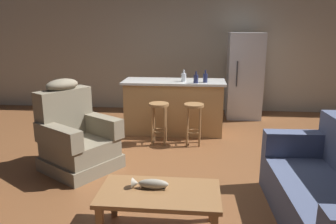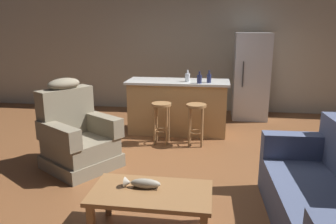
# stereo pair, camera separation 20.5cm
# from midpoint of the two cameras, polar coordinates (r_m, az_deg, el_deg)

# --- Properties ---
(ground_plane) EXTENTS (12.00, 12.00, 0.00)m
(ground_plane) POSITION_cam_midpoint_polar(r_m,az_deg,el_deg) (4.76, 1.03, -8.46)
(ground_plane) COLOR brown
(back_wall) EXTENTS (12.00, 0.05, 2.60)m
(back_wall) POSITION_cam_midpoint_polar(r_m,az_deg,el_deg) (7.52, 4.14, 10.20)
(back_wall) COLOR #A89E89
(back_wall) RESTS_ON ground_plane
(coffee_table) EXTENTS (1.10, 0.60, 0.42)m
(coffee_table) POSITION_cam_midpoint_polar(r_m,az_deg,el_deg) (3.08, -1.00, -14.53)
(coffee_table) COLOR olive
(coffee_table) RESTS_ON ground_plane
(fish_figurine) EXTENTS (0.34, 0.10, 0.10)m
(fish_figurine) POSITION_cam_midpoint_polar(r_m,az_deg,el_deg) (3.09, -2.62, -12.35)
(fish_figurine) COLOR #4C3823
(fish_figurine) RESTS_ON coffee_table
(couch) EXTENTS (0.91, 1.93, 0.94)m
(couch) POSITION_cam_midpoint_polar(r_m,az_deg,el_deg) (3.43, 28.24, -13.64)
(couch) COLOR #4C5675
(couch) RESTS_ON ground_plane
(recliner_near_lamp) EXTENTS (1.16, 1.16, 1.20)m
(recliner_near_lamp) POSITION_cam_midpoint_polar(r_m,az_deg,el_deg) (4.60, -14.38, -4.16)
(recliner_near_lamp) COLOR #756B56
(recliner_near_lamp) RESTS_ON ground_plane
(kitchen_island) EXTENTS (1.80, 0.70, 0.95)m
(kitchen_island) POSITION_cam_midpoint_polar(r_m,az_deg,el_deg) (5.89, 2.71, 0.94)
(kitchen_island) COLOR #AD7F4C
(kitchen_island) RESTS_ON ground_plane
(bar_stool_left) EXTENTS (0.32, 0.32, 0.68)m
(bar_stool_left) POSITION_cam_midpoint_polar(r_m,az_deg,el_deg) (5.31, -0.04, -0.63)
(bar_stool_left) COLOR olive
(bar_stool_left) RESTS_ON ground_plane
(bar_stool_right) EXTENTS (0.32, 0.32, 0.68)m
(bar_stool_right) POSITION_cam_midpoint_polar(r_m,az_deg,el_deg) (5.26, 6.03, -0.86)
(bar_stool_right) COLOR olive
(bar_stool_right) RESTS_ON ground_plane
(refrigerator) EXTENTS (0.70, 0.69, 1.76)m
(refrigerator) POSITION_cam_midpoint_polar(r_m,az_deg,el_deg) (7.02, 15.06, 5.99)
(refrigerator) COLOR #B7B7BC
(refrigerator) RESTS_ON ground_plane
(bottle_tall_green) EXTENTS (0.08, 0.08, 0.21)m
(bottle_tall_green) POSITION_cam_midpoint_polar(r_m,az_deg,el_deg) (5.62, 8.20, 5.88)
(bottle_tall_green) COLOR #23284C
(bottle_tall_green) RESTS_ON kitchen_island
(bottle_short_amber) EXTENTS (0.08, 0.08, 0.20)m
(bottle_short_amber) POSITION_cam_midpoint_polar(r_m,az_deg,el_deg) (5.53, 6.55, 5.76)
(bottle_short_amber) COLOR #23284C
(bottle_short_amber) RESTS_ON kitchen_island
(bottle_wine_dark) EXTENTS (0.08, 0.08, 0.20)m
(bottle_wine_dark) POSITION_cam_midpoint_polar(r_m,az_deg,el_deg) (5.70, 4.45, 6.07)
(bottle_wine_dark) COLOR silver
(bottle_wine_dark) RESTS_ON kitchen_island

